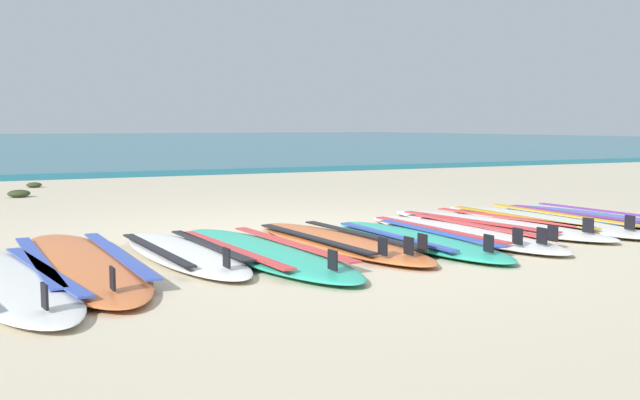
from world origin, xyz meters
TOP-DOWN VIEW (x-y plane):
  - ground_plane at (0.00, 0.00)m, footprint 80.00×80.00m
  - sea at (0.00, 37.28)m, footprint 80.00×60.00m
  - surfboard_0 at (-2.15, -0.86)m, footprint 0.86×2.33m
  - surfboard_1 at (-1.72, -0.49)m, footprint 0.68×2.56m
  - surfboard_2 at (-1.06, -0.42)m, footprint 0.58×2.00m
  - surfboard_3 at (-0.59, -0.60)m, footprint 0.73×2.37m
  - surfboard_4 at (0.05, -0.44)m, footprint 0.67×2.21m
  - surfboard_5 at (0.60, -0.60)m, footprint 0.54×2.12m
  - surfboard_6 at (1.09, -0.45)m, footprint 0.63×2.29m
  - surfboard_7 at (1.65, -0.18)m, footprint 0.96×2.39m
  - surfboard_8 at (2.19, -0.14)m, footprint 0.63×2.46m
  - surfboard_9 at (2.75, -0.11)m, footprint 0.62×2.05m
  - seaweed_clump_near_shoreline at (-1.69, 4.43)m, footprint 0.26×0.21m
  - seaweed_clump_by_the_boards at (-1.40, 5.86)m, footprint 0.21×0.16m

SIDE VIEW (x-z plane):
  - ground_plane at x=0.00m, z-range 0.00..0.00m
  - seaweed_clump_by_the_boards at x=-1.40m, z-range 0.00..0.07m
  - surfboard_1 at x=-1.72m, z-range -0.05..0.13m
  - surfboard_8 at x=2.19m, z-range -0.05..0.13m
  - surfboard_3 at x=-0.59m, z-range -0.05..0.13m
  - surfboard_7 at x=1.65m, z-range -0.05..0.13m
  - surfboard_0 at x=-2.15m, z-range -0.05..0.13m
  - surfboard_5 at x=0.60m, z-range -0.05..0.13m
  - surfboard_9 at x=2.75m, z-range -0.05..0.13m
  - surfboard_2 at x=-1.06m, z-range -0.05..0.13m
  - surfboard_6 at x=1.09m, z-range -0.05..0.13m
  - surfboard_4 at x=0.05m, z-range -0.05..0.13m
  - seaweed_clump_near_shoreline at x=-1.69m, z-range 0.00..0.09m
  - sea at x=0.00m, z-range 0.00..0.10m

